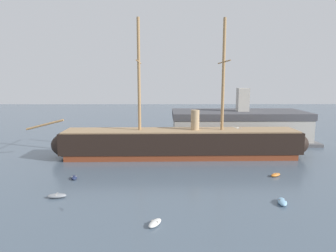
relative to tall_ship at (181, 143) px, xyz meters
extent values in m
cube|color=brown|center=(0.00, 0.00, -2.68)|extent=(52.04, 8.67, 1.35)
cube|color=black|center=(0.00, 0.00, 0.41)|extent=(54.21, 9.03, 4.83)
ellipsoid|color=black|center=(-24.87, -0.42, -0.27)|extent=(9.86, 7.47, 6.18)
ellipsoid|color=black|center=(24.88, 0.42, -0.27)|extent=(9.86, 7.47, 6.18)
cube|color=#9E7F5B|center=(0.00, 0.00, 2.97)|extent=(53.12, 8.36, 0.29)
cylinder|color=#A37A4C|center=(-9.46, -0.16, 15.38)|extent=(0.68, 0.68, 25.11)
cylinder|color=#A37A4C|center=(-9.46, -0.16, 18.39)|extent=(0.49, 12.98, 0.27)
cylinder|color=#A37A4C|center=(9.46, 0.16, 15.38)|extent=(0.68, 0.68, 25.11)
cylinder|color=#A37A4C|center=(9.46, 0.16, 18.39)|extent=(0.49, 12.98, 0.27)
cylinder|color=#A37A4C|center=(-30.95, -0.53, 4.39)|extent=(8.56, 0.63, 2.57)
cylinder|color=tan|center=(3.25, 0.06, 5.24)|extent=(1.93, 1.93, 4.83)
ellipsoid|color=silver|center=(-4.79, -32.97, -3.06)|extent=(2.16, 2.76, 0.60)
cube|color=#B2ADA3|center=(-4.79, -32.97, -2.83)|extent=(0.94, 0.64, 0.09)
ellipsoid|color=gray|center=(-20.15, -24.19, -3.02)|extent=(2.96, 1.59, 0.67)
cube|color=#B2ADA3|center=(-20.15, -24.19, -2.77)|extent=(0.39, 1.07, 0.10)
ellipsoid|color=#7FB2D6|center=(13.54, -26.62, -3.02)|extent=(1.79, 3.06, 0.68)
cube|color=#4C4C51|center=(13.54, -26.62, -2.76)|extent=(1.09, 0.46, 0.10)
ellipsoid|color=#1E284C|center=(-20.16, -15.44, -3.09)|extent=(1.62, 2.44, 0.53)
cube|color=#B2ADA3|center=(-20.16, -15.44, -2.89)|extent=(0.86, 0.45, 0.08)
ellipsoid|color=orange|center=(17.08, -14.15, -3.08)|extent=(2.54, 2.23, 0.56)
cube|color=#B2ADA3|center=(17.08, -14.15, -2.86)|extent=(0.69, 0.84, 0.09)
ellipsoid|color=orange|center=(23.07, 1.42, -2.90)|extent=(3.61, 4.08, 0.90)
cube|color=beige|center=(22.91, 1.21, -2.18)|extent=(1.55, 1.58, 0.90)
ellipsoid|color=#7FB2D6|center=(-4.76, 11.30, -3.01)|extent=(3.12, 1.97, 0.68)
cube|color=beige|center=(-4.76, 11.30, -2.76)|extent=(0.53, 1.10, 0.11)
cube|color=#565659|center=(17.69, 18.87, -2.96)|extent=(41.47, 19.00, 0.80)
cube|color=#BCB7AD|center=(17.69, 18.87, 0.49)|extent=(37.70, 15.83, 6.09)
cube|color=#47474C|center=(17.69, 18.87, 4.45)|extent=(38.45, 16.15, 1.84)
cube|color=#BCB7AD|center=(18.83, 18.87, 8.70)|extent=(3.20, 3.20, 6.66)
ellipsoid|color=silver|center=(4.16, -36.71, 9.54)|extent=(0.33, 0.26, 0.11)
sphere|color=silver|center=(4.33, -36.61, 9.55)|extent=(0.09, 0.09, 0.09)
cube|color=#ADA89E|center=(3.97, -36.40, 9.56)|extent=(0.42, 0.58, 0.13)
cube|color=#ADA89E|center=(4.35, -37.02, 9.56)|extent=(0.42, 0.58, 0.13)
camera|label=1|loc=(-3.36, -67.88, 14.68)|focal=32.04mm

